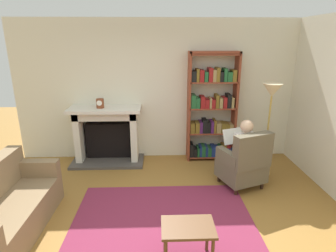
# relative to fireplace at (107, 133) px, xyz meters

# --- Properties ---
(ground) EXTENTS (14.00, 14.00, 0.00)m
(ground) POSITION_rel_fireplace_xyz_m (1.04, -2.30, -0.58)
(ground) COLOR olive
(back_wall) EXTENTS (5.60, 0.10, 2.70)m
(back_wall) POSITION_rel_fireplace_xyz_m (1.04, 0.25, 0.77)
(back_wall) COLOR beige
(back_wall) RESTS_ON ground
(side_wall_right) EXTENTS (0.10, 5.20, 2.70)m
(side_wall_right) POSITION_rel_fireplace_xyz_m (3.69, -1.05, 0.77)
(side_wall_right) COLOR beige
(side_wall_right) RESTS_ON ground
(area_rug) EXTENTS (2.40, 1.80, 0.01)m
(area_rug) POSITION_rel_fireplace_xyz_m (1.04, -2.00, -0.58)
(area_rug) COLOR maroon
(area_rug) RESTS_ON ground
(fireplace) EXTENTS (1.38, 0.64, 1.10)m
(fireplace) POSITION_rel_fireplace_xyz_m (0.00, 0.00, 0.00)
(fireplace) COLOR #4C4742
(fireplace) RESTS_ON ground
(mantel_clock) EXTENTS (0.14, 0.14, 0.17)m
(mantel_clock) POSITION_rel_fireplace_xyz_m (-0.07, -0.10, 0.61)
(mantel_clock) COLOR brown
(mantel_clock) RESTS_ON fireplace
(bookshelf) EXTENTS (0.94, 0.32, 2.11)m
(bookshelf) POSITION_rel_fireplace_xyz_m (2.03, 0.04, 0.45)
(bookshelf) COLOR brown
(bookshelf) RESTS_ON ground
(armchair_reading) EXTENTS (0.82, 0.81, 0.97)m
(armchair_reading) POSITION_rel_fireplace_xyz_m (2.36, -1.14, -0.16)
(armchair_reading) COLOR #331E14
(armchair_reading) RESTS_ON ground
(seated_reader) EXTENTS (0.49, 0.59, 1.14)m
(seated_reader) POSITION_rel_fireplace_xyz_m (2.32, -1.03, 0.04)
(seated_reader) COLOR silver
(seated_reader) RESTS_ON ground
(sofa_floral) EXTENTS (0.74, 1.71, 0.85)m
(sofa_floral) POSITION_rel_fireplace_xyz_m (-0.89, -2.17, -0.26)
(sofa_floral) COLOR #866D4C
(sofa_floral) RESTS_ON ground
(side_table) EXTENTS (0.56, 0.39, 0.46)m
(side_table) POSITION_rel_fireplace_xyz_m (1.29, -2.71, -0.20)
(side_table) COLOR brown
(side_table) RESTS_ON ground
(scattered_books) EXTENTS (0.24, 0.42, 0.03)m
(scattered_books) POSITION_rel_fireplace_xyz_m (1.15, -2.16, -0.56)
(scattered_books) COLOR #267233
(scattered_books) RESTS_ON area_rug
(floor_lamp) EXTENTS (0.32, 0.32, 1.63)m
(floor_lamp) POSITION_rel_fireplace_xyz_m (2.88, -0.67, 0.79)
(floor_lamp) COLOR #B7933F
(floor_lamp) RESTS_ON ground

